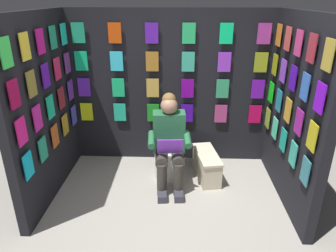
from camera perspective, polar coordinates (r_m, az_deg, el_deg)
name	(u,v)px	position (r m, az deg, el deg)	size (l,w,h in m)	color
ground_plane	(164,240)	(3.32, -0.75, -20.33)	(30.00, 30.00, 0.00)	#9E998E
display_wall_back	(170,88)	(4.37, 0.42, 6.94)	(2.85, 0.14, 2.14)	black
display_wall_left	(295,112)	(3.73, 22.33, 2.34)	(0.14, 1.74, 2.14)	black
display_wall_right	(44,109)	(3.83, -21.89, 2.95)	(0.14, 1.74, 2.14)	black
toilet	(169,153)	(4.18, 0.15, -4.91)	(0.42, 0.57, 0.77)	white
person_reading	(169,142)	(3.85, 0.24, -2.88)	(0.55, 0.70, 1.19)	#286B42
comic_longbox_near	(207,165)	(4.21, 7.12, -7.17)	(0.37, 0.69, 0.36)	beige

